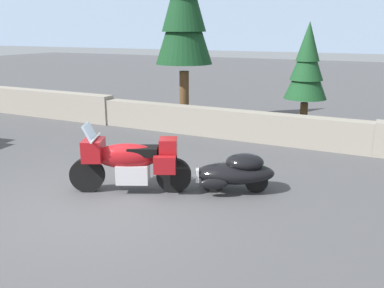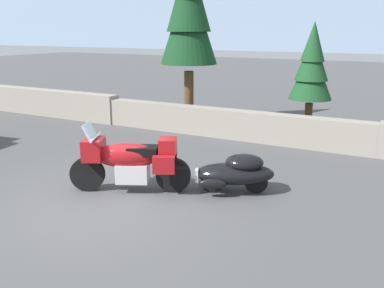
% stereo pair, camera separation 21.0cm
% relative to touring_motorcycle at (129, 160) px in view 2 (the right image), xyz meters
% --- Properties ---
extents(ground_plane, '(80.00, 80.00, 0.00)m').
position_rel_touring_motorcycle_xyz_m(ground_plane, '(-0.04, -0.75, -0.62)').
color(ground_plane, '#4C4C4F').
extents(stone_guard_wall, '(24.00, 0.56, 0.93)m').
position_rel_touring_motorcycle_xyz_m(stone_guard_wall, '(-0.18, 4.72, -0.19)').
color(stone_guard_wall, gray).
rests_on(stone_guard_wall, ground).
extents(touring_motorcycle, '(2.14, 1.33, 1.33)m').
position_rel_touring_motorcycle_xyz_m(touring_motorcycle, '(0.00, 0.00, 0.00)').
color(touring_motorcycle, black).
rests_on(touring_motorcycle, ground).
extents(car_shaped_trailer, '(2.14, 1.29, 0.76)m').
position_rel_touring_motorcycle_xyz_m(car_shaped_trailer, '(1.80, 0.87, -0.21)').
color(car_shaped_trailer, black).
rests_on(car_shaped_trailer, ground).
extents(pine_tree_tall, '(1.80, 1.80, 5.99)m').
position_rel_touring_motorcycle_xyz_m(pine_tree_tall, '(-1.87, 5.82, 3.13)').
color(pine_tree_tall, brown).
rests_on(pine_tree_tall, ground).
extents(pine_tree_secondary, '(1.23, 1.23, 3.25)m').
position_rel_touring_motorcycle_xyz_m(pine_tree_secondary, '(1.92, 6.18, 1.41)').
color(pine_tree_secondary, brown).
rests_on(pine_tree_secondary, ground).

